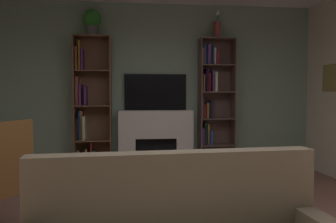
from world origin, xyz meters
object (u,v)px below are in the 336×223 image
(bookshelf_left, at_px, (89,113))
(vase_with_flowers, at_px, (217,28))
(bookshelf_right, at_px, (212,102))
(coffee_table, at_px, (171,213))
(fireplace, at_px, (156,140))
(tv, at_px, (155,92))
(potted_plant, at_px, (92,21))

(bookshelf_left, distance_m, vase_with_flowers, 2.58)
(bookshelf_left, height_order, bookshelf_right, same)
(vase_with_flowers, distance_m, coffee_table, 3.95)
(fireplace, relative_size, tv, 1.29)
(fireplace, relative_size, coffee_table, 1.76)
(bookshelf_left, relative_size, bookshelf_right, 1.00)
(potted_plant, xyz_separation_m, coffee_table, (0.90, -3.15, -2.13))
(fireplace, height_order, bookshelf_left, bookshelf_left)
(potted_plant, bearing_deg, coffee_table, -74.11)
(vase_with_flowers, height_order, coffee_table, vase_with_flowers)
(potted_plant, xyz_separation_m, vase_with_flowers, (2.08, 0.00, -0.07))
(tv, distance_m, bookshelf_left, 1.17)
(bookshelf_right, distance_m, vase_with_flowers, 1.26)
(bookshelf_right, xyz_separation_m, vase_with_flowers, (0.07, -0.03, 1.26))
(vase_with_flowers, bearing_deg, fireplace, 177.88)
(fireplace, distance_m, potted_plant, 2.23)
(fireplace, distance_m, bookshelf_right, 1.16)
(fireplace, relative_size, vase_with_flowers, 2.85)
(bookshelf_left, distance_m, bookshelf_right, 2.09)
(bookshelf_left, xyz_separation_m, coffee_table, (0.97, -3.17, -0.64))
(coffee_table, bearing_deg, tv, 87.47)
(bookshelf_right, relative_size, coffee_table, 2.93)
(potted_plant, bearing_deg, fireplace, 2.14)
(coffee_table, bearing_deg, bookshelf_right, 70.71)
(fireplace, xyz_separation_m, bookshelf_right, (0.97, -0.01, 0.63))
(bookshelf_left, relative_size, potted_plant, 5.24)
(fireplace, height_order, tv, tv)
(potted_plant, height_order, coffee_table, potted_plant)
(tv, distance_m, potted_plant, 1.56)
(tv, bearing_deg, bookshelf_right, -5.18)
(tv, height_order, bookshelf_right, bookshelf_right)
(bookshelf_left, height_order, vase_with_flowers, vase_with_flowers)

